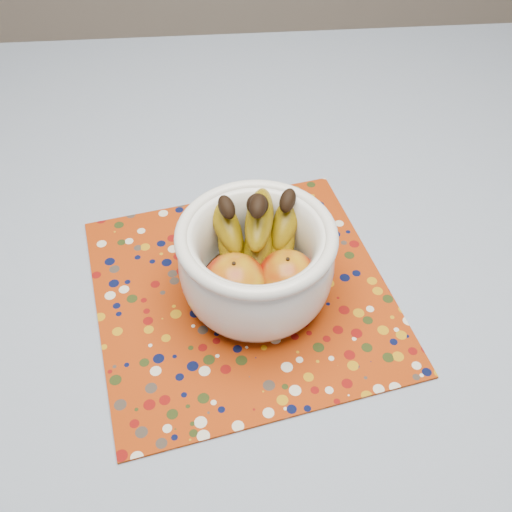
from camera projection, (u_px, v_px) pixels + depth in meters
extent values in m
plane|color=#2D2826|center=(262.00, 460.00, 1.46)|extent=(4.00, 4.00, 0.00)
cube|color=brown|center=(265.00, 258.00, 0.92)|extent=(1.20, 1.20, 0.04)
cylinder|color=brown|center=(38.00, 217.00, 1.53)|extent=(0.06, 0.06, 0.71)
cylinder|color=brown|center=(444.00, 195.00, 1.59)|extent=(0.06, 0.06, 0.71)
cube|color=slate|center=(266.00, 247.00, 0.90)|extent=(1.32, 1.32, 0.01)
cube|color=#922C08|center=(242.00, 293.00, 0.83)|extent=(0.47, 0.47, 0.00)
cylinder|color=white|center=(256.00, 291.00, 0.83)|extent=(0.10, 0.10, 0.01)
cylinder|color=white|center=(256.00, 287.00, 0.82)|extent=(0.15, 0.15, 0.01)
torus|color=white|center=(256.00, 235.00, 0.75)|extent=(0.21, 0.21, 0.02)
ellipsoid|color=maroon|center=(235.00, 283.00, 0.77)|extent=(0.08, 0.08, 0.08)
ellipsoid|color=maroon|center=(287.00, 278.00, 0.78)|extent=(0.08, 0.08, 0.07)
sphere|color=black|center=(258.00, 205.00, 0.76)|extent=(0.03, 0.03, 0.03)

